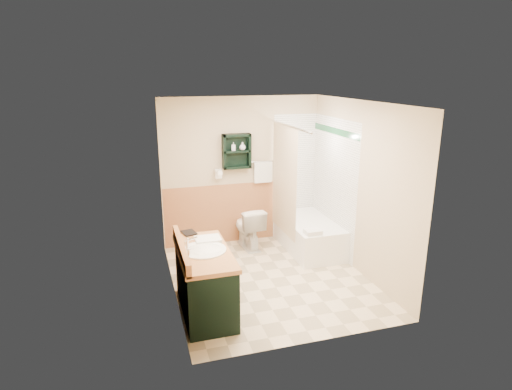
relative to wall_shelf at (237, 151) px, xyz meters
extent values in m
plane|color=beige|center=(0.10, -1.41, -1.55)|extent=(3.00, 3.00, 0.00)
cube|color=beige|center=(0.10, 0.11, -0.35)|extent=(2.60, 0.04, 2.40)
cube|color=beige|center=(-1.22, -1.41, -0.35)|extent=(0.04, 3.00, 2.40)
cube|color=beige|center=(1.42, -1.41, -0.35)|extent=(0.04, 3.00, 2.40)
cube|color=white|center=(0.10, -1.41, 0.87)|extent=(2.60, 3.00, 0.04)
cube|color=black|center=(0.00, 0.00, 0.00)|extent=(0.45, 0.15, 0.55)
cylinder|color=silver|center=(0.63, -0.66, 0.45)|extent=(0.03, 1.60, 0.03)
cube|color=black|center=(-0.89, -1.96, -1.16)|extent=(0.59, 1.22, 0.78)
cube|color=white|center=(1.03, -0.54, -1.31)|extent=(0.73, 1.50, 0.49)
imported|color=white|center=(0.12, -0.24, -1.21)|extent=(0.45, 0.72, 0.67)
cube|color=white|center=(-0.79, -1.68, -0.75)|extent=(0.31, 0.24, 0.04)
imported|color=black|center=(-1.06, -1.39, -0.67)|extent=(0.16, 0.05, 0.21)
cube|color=white|center=(0.84, -1.16, -1.03)|extent=(0.23, 0.19, 0.07)
imported|color=white|center=(-0.05, -0.01, 0.05)|extent=(0.09, 0.14, 0.06)
imported|color=white|center=(0.10, -0.01, 0.06)|extent=(0.12, 0.14, 0.10)
camera|label=1|loc=(-1.62, -6.49, 1.21)|focal=30.00mm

